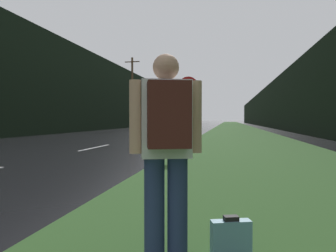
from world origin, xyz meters
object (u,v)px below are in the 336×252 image
at_px(car_passing_near, 164,129).
at_px(car_oncoming, 182,123).
at_px(car_passing_far, 182,126).
at_px(suitcase, 231,240).
at_px(hitchhiker_with_backpack, 166,144).
at_px(stop_sign, 188,106).
at_px(delivery_truck, 192,117).

relative_size(car_passing_near, car_oncoming, 0.99).
height_order(car_passing_near, car_passing_far, car_passing_far).
bearing_deg(suitcase, car_passing_near, 86.07).
relative_size(hitchhiker_with_backpack, car_passing_far, 0.44).
bearing_deg(suitcase, stop_sign, 82.16).
height_order(hitchhiker_with_backpack, suitcase, hitchhiker_with_backpack).
bearing_deg(delivery_truck, stop_sign, -83.29).
height_order(stop_sign, car_passing_far, stop_sign).
relative_size(stop_sign, suitcase, 6.94).
distance_m(car_passing_far, car_oncoming, 24.11).
bearing_deg(car_passing_near, suitcase, 104.25).
bearing_deg(hitchhiker_with_backpack, car_oncoming, 80.40).
distance_m(hitchhiker_with_backpack, suitcase, 1.02).
xyz_separation_m(suitcase, delivery_truck, (-7.62, 60.53, 1.66)).
height_order(car_passing_far, delivery_truck, delivery_truck).
distance_m(car_oncoming, delivery_truck, 13.83).
bearing_deg(car_passing_far, suitcase, 99.67).
distance_m(stop_sign, car_passing_near, 8.22).
relative_size(car_passing_far, car_oncoming, 0.89).
bearing_deg(car_passing_near, hitchhiker_with_backpack, 102.21).
height_order(car_passing_near, car_oncoming, car_oncoming).
xyz_separation_m(stop_sign, delivery_truck, (-6.23, 52.90, 0.15)).
distance_m(car_passing_near, car_passing_far, 7.53).
bearing_deg(suitcase, delivery_truck, 78.99).
relative_size(car_oncoming, delivery_truck, 0.60).
distance_m(suitcase, delivery_truck, 61.03).
height_order(suitcase, delivery_truck, delivery_truck).
height_order(hitchhiker_with_backpack, car_oncoming, hitchhiker_with_backpack).
height_order(stop_sign, car_oncoming, stop_sign).
bearing_deg(delivery_truck, suitcase, -82.83).
distance_m(stop_sign, car_oncoming, 39.62).
relative_size(hitchhiker_with_backpack, car_oncoming, 0.39).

